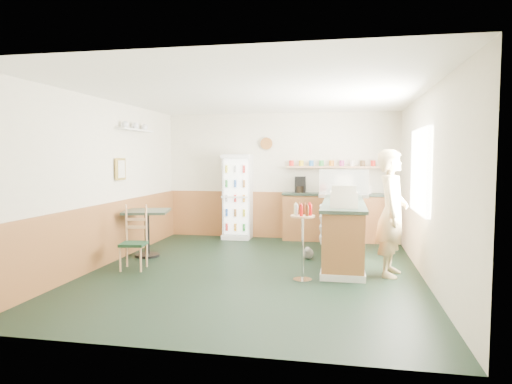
% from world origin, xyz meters
% --- Properties ---
extents(ground, '(6.00, 6.00, 0.00)m').
position_xyz_m(ground, '(0.00, 0.00, 0.00)').
color(ground, black).
rests_on(ground, ground).
extents(room_envelope, '(5.04, 6.02, 2.72)m').
position_xyz_m(room_envelope, '(-0.23, 0.73, 1.52)').
color(room_envelope, beige).
rests_on(room_envelope, ground).
extents(service_counter, '(0.68, 3.01, 1.01)m').
position_xyz_m(service_counter, '(1.35, 1.07, 0.46)').
color(service_counter, '#9D5F32').
rests_on(service_counter, ground).
extents(back_counter, '(2.24, 0.42, 1.69)m').
position_xyz_m(back_counter, '(1.19, 2.80, 0.55)').
color(back_counter, '#9D5F32').
rests_on(back_counter, ground).
extents(drinks_fridge, '(0.60, 0.52, 1.82)m').
position_xyz_m(drinks_fridge, '(-0.90, 2.74, 0.91)').
color(drinks_fridge, white).
rests_on(drinks_fridge, ground).
extents(display_case, '(0.91, 0.47, 0.51)m').
position_xyz_m(display_case, '(1.35, 1.85, 1.27)').
color(display_case, silver).
rests_on(display_case, service_counter).
extents(cash_register, '(0.41, 0.43, 0.23)m').
position_xyz_m(cash_register, '(1.35, 0.09, 1.13)').
color(cash_register, beige).
rests_on(cash_register, service_counter).
extents(shopkeeper, '(0.56, 0.70, 1.87)m').
position_xyz_m(shopkeeper, '(2.05, 0.11, 0.93)').
color(shopkeeper, tan).
rests_on(shopkeeper, ground).
extents(condiment_stand, '(0.35, 0.35, 1.09)m').
position_xyz_m(condiment_stand, '(0.79, -0.41, 0.73)').
color(condiment_stand, silver).
rests_on(condiment_stand, ground).
extents(newspaper_rack, '(0.09, 0.44, 0.70)m').
position_xyz_m(newspaper_rack, '(0.99, 1.19, 0.58)').
color(newspaper_rack, black).
rests_on(newspaper_rack, ground).
extents(cafe_table, '(0.90, 0.90, 0.83)m').
position_xyz_m(cafe_table, '(-2.05, 0.65, 0.58)').
color(cafe_table, black).
rests_on(cafe_table, ground).
extents(cafe_chair, '(0.42, 0.42, 1.00)m').
position_xyz_m(cafe_chair, '(-1.87, -0.18, 0.52)').
color(cafe_chair, black).
rests_on(cafe_chair, ground).
extents(dog_doorstop, '(0.19, 0.25, 0.23)m').
position_xyz_m(dog_doorstop, '(0.76, 0.98, 0.11)').
color(dog_doorstop, gray).
rests_on(dog_doorstop, ground).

